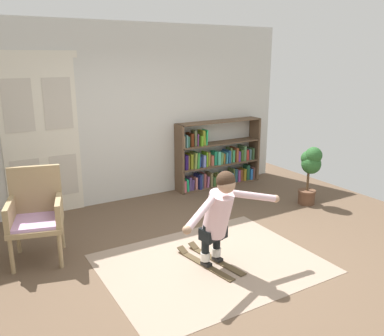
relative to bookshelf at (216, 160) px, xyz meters
name	(u,v)px	position (x,y,z in m)	size (l,w,h in m)	color
ground_plane	(213,260)	(-1.64, -2.39, -0.50)	(7.20, 7.20, 0.00)	brown
back_wall	(127,114)	(-1.64, 0.21, 0.95)	(6.00, 0.10, 2.90)	silver
double_door	(41,136)	(-3.03, 0.15, 0.73)	(1.22, 0.05, 2.45)	silver
rug	(211,263)	(-1.72, -2.46, -0.49)	(2.47, 1.92, 0.01)	gray
bookshelf	(216,160)	(0.00, 0.00, 0.00)	(1.72, 0.30, 1.23)	brown
wicker_chair	(36,212)	(-3.42, -1.26, 0.09)	(0.74, 0.74, 1.10)	tan
potted_plant	(310,169)	(0.79, -1.57, 0.10)	(0.35, 0.34, 0.96)	brown
skis_pair	(209,261)	(-1.72, -2.43, -0.47)	(0.42, 0.96, 0.07)	#4D3D26
person_skier	(219,213)	(-1.69, -2.58, 0.19)	(1.43, 0.66, 1.11)	white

